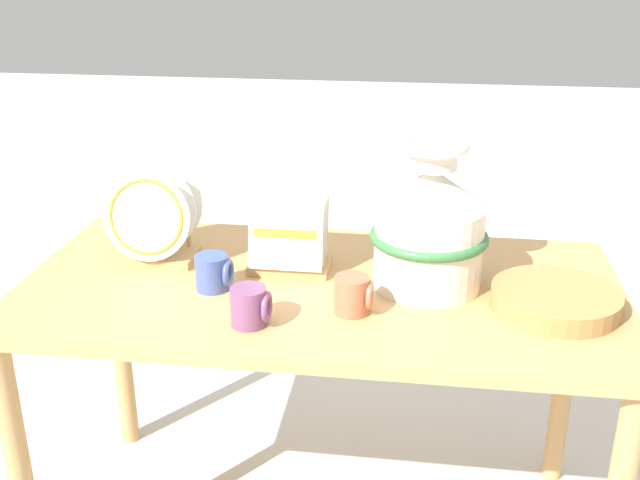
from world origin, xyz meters
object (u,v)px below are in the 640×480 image
ceramic_vase (430,225)px  mug_terracotta_glaze (354,295)px  dish_rack_square_plates (290,241)px  mug_cobalt_glaze (214,272)px  dish_rack_round_plates (154,225)px  wicker_charger_stack (555,299)px  mug_plum_glaze (251,306)px

ceramic_vase → mug_terracotta_glaze: (-0.16, -0.17, -0.11)m
ceramic_vase → dish_rack_square_plates: bearing=172.4°
mug_cobalt_glaze → dish_rack_round_plates: bearing=143.8°
mug_terracotta_glaze → wicker_charger_stack: bearing=10.1°
ceramic_vase → mug_cobalt_glaze: ceramic_vase is taller
ceramic_vase → dish_rack_square_plates: (-0.34, 0.05, -0.08)m
ceramic_vase → mug_terracotta_glaze: bearing=-133.4°
wicker_charger_stack → mug_cobalt_glaze: mug_cobalt_glaze is taller
mug_terracotta_glaze → mug_cobalt_glaze: same height
wicker_charger_stack → dish_rack_round_plates: bearing=172.1°
ceramic_vase → dish_rack_square_plates: 0.35m
dish_rack_square_plates → wicker_charger_stack: 0.64m
dish_rack_square_plates → mug_cobalt_glaze: size_ratio=2.39×
ceramic_vase → mug_cobalt_glaze: size_ratio=4.13×
dish_rack_square_plates → mug_plum_glaze: dish_rack_square_plates is taller
dish_rack_square_plates → mug_terracotta_glaze: 0.28m
ceramic_vase → dish_rack_square_plates: size_ratio=1.73×
wicker_charger_stack → mug_terracotta_glaze: (-0.44, -0.08, 0.02)m
dish_rack_round_plates → mug_plum_glaze: 0.44m
mug_cobalt_glaze → ceramic_vase: bearing=10.8°
wicker_charger_stack → mug_plum_glaze: (-0.65, -0.16, 0.02)m
wicker_charger_stack → dish_rack_square_plates: bearing=167.9°
ceramic_vase → mug_cobalt_glaze: 0.51m
dish_rack_square_plates → wicker_charger_stack: (0.62, -0.13, -0.05)m
mug_terracotta_glaze → mug_cobalt_glaze: size_ratio=1.00×
wicker_charger_stack → mug_terracotta_glaze: mug_terracotta_glaze is taller
dish_rack_square_plates → mug_cobalt_glaze: 0.21m
ceramic_vase → wicker_charger_stack: 0.32m
dish_rack_square_plates → mug_terracotta_glaze: bearing=-49.8°
dish_rack_round_plates → mug_terracotta_glaze: 0.57m
dish_rack_round_plates → dish_rack_square_plates: size_ratio=1.20×
mug_terracotta_glaze → dish_rack_round_plates: bearing=158.0°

